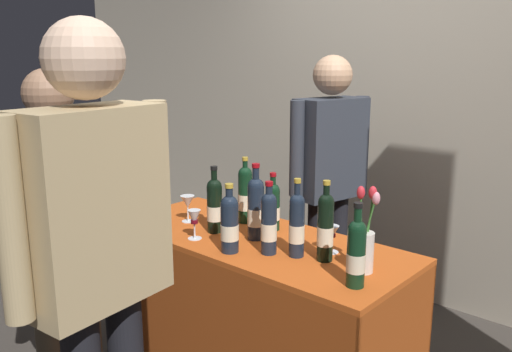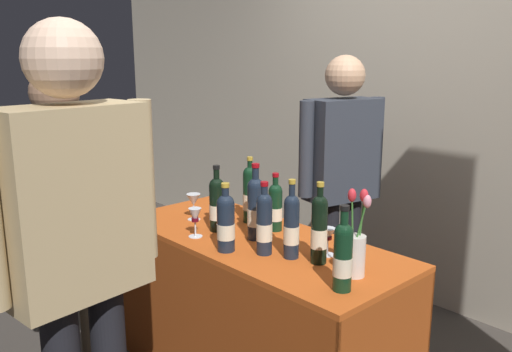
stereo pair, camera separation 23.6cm
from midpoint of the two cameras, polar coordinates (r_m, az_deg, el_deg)
back_partition at (r=3.63m, az=20.42°, el=10.03°), size 7.18×0.12×2.99m
tasting_table at (r=2.61m, az=2.64°, el=-12.05°), size 1.50×0.63×0.79m
featured_wine_bottle at (r=2.45m, az=2.71°, el=-3.44°), size 0.08×0.08×0.36m
display_bottle_0 at (r=2.59m, az=4.70°, el=-3.30°), size 0.07×0.07×0.29m
display_bottle_1 at (r=2.25m, az=6.85°, el=-5.33°), size 0.07×0.07×0.34m
display_bottle_2 at (r=2.21m, az=9.89°, el=-5.63°), size 0.07×0.07×0.34m
display_bottle_3 at (r=2.28m, az=3.87°, el=-5.07°), size 0.07×0.07×0.32m
display_bottle_4 at (r=2.31m, az=-0.35°, el=-5.01°), size 0.08×0.08×0.31m
display_bottle_5 at (r=1.98m, az=12.76°, el=-8.38°), size 0.07×0.07×0.32m
display_bottle_6 at (r=2.57m, az=-1.61°, el=-3.01°), size 0.08×0.08×0.33m
display_bottle_7 at (r=2.70m, az=1.85°, el=-1.96°), size 0.07×0.07×0.34m
wine_glass_near_vendor at (r=2.76m, az=-4.31°, el=-2.71°), size 0.07×0.07×0.14m
wine_glass_mid at (r=2.31m, az=10.66°, el=-6.38°), size 0.07×0.07×0.12m
wine_glass_near_taster at (r=2.50m, az=-3.90°, el=-4.45°), size 0.07×0.07×0.14m
flower_vase at (r=2.12m, az=13.86°, el=-7.58°), size 0.09×0.08×0.35m
vendor_presenter at (r=3.10m, az=11.35°, el=0.51°), size 0.30×0.57×1.63m
taster_foreground_right at (r=1.76m, az=-15.09°, el=-6.59°), size 0.26×0.61×1.74m
taster_foreground_left at (r=2.56m, az=-17.52°, el=-3.11°), size 0.30×0.62×1.58m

